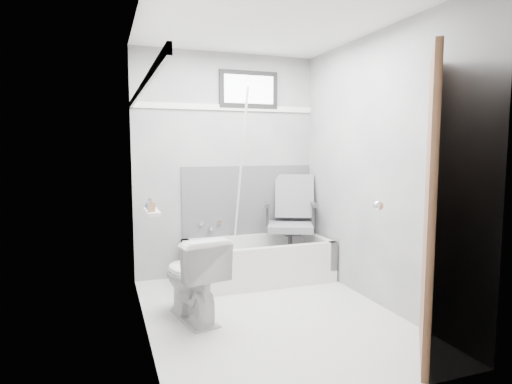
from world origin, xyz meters
name	(u,v)px	position (x,y,z in m)	size (l,w,h in m)	color
floor	(270,315)	(0.00, 0.00, 0.00)	(2.60, 2.60, 0.00)	white
ceiling	(271,17)	(0.00, 0.00, 2.40)	(2.60, 2.60, 0.00)	silver
wall_back	(227,165)	(0.00, 1.30, 1.20)	(2.00, 0.02, 2.40)	slate
wall_front	(363,185)	(0.00, -1.30, 1.20)	(2.00, 0.02, 2.40)	slate
wall_left	(143,174)	(-1.00, 0.00, 1.20)	(0.02, 2.60, 2.40)	slate
wall_right	(376,169)	(1.00, 0.00, 1.20)	(0.02, 2.60, 2.40)	slate
bathtub	(258,260)	(0.23, 0.93, 0.21)	(1.50, 0.70, 0.42)	silver
office_chair	(290,220)	(0.62, 0.98, 0.61)	(0.56, 0.56, 0.98)	slate
toilet	(193,278)	(-0.62, 0.14, 0.35)	(0.39, 0.70, 0.69)	white
door	(498,213)	(0.98, -1.28, 1.00)	(0.78, 0.78, 2.00)	brown
window	(249,90)	(0.25, 1.29, 2.02)	(0.66, 0.04, 0.40)	black
backerboard	(249,201)	(0.25, 1.29, 0.80)	(1.50, 0.02, 0.78)	#4C4C4F
trim_back	(226,108)	(0.00, 1.29, 1.82)	(2.00, 0.02, 0.06)	white
trim_left	(143,88)	(-0.99, 0.00, 1.82)	(0.02, 2.60, 0.06)	white
pole	(240,180)	(0.07, 1.06, 1.05)	(0.02, 0.02, 1.95)	silver
shelf	(152,212)	(-0.93, 0.14, 0.90)	(0.10, 0.32, 0.03)	white
soap_bottle_a	(151,205)	(-0.94, 0.06, 0.97)	(0.05, 0.05, 0.11)	#9B774D
soap_bottle_b	(150,203)	(-0.94, 0.20, 0.96)	(0.07, 0.07, 0.09)	#486184
faucet	(210,226)	(-0.20, 1.27, 0.55)	(0.26, 0.10, 0.16)	silver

